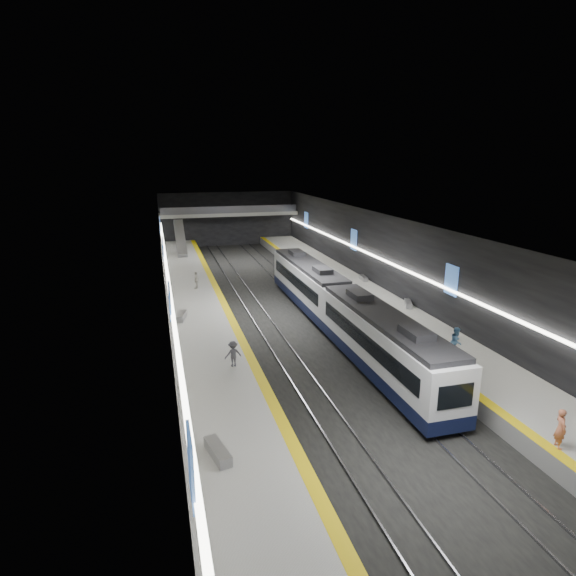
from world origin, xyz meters
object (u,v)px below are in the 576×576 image
object	(u,v)px
bench_left_far	(181,316)
passenger_right_b	(456,342)
train	(339,306)
passenger_right_a	(560,429)
bench_right_far	(364,278)
passenger_left_b	(233,354)
passenger_left_a	(196,280)
bench_right_near	(408,304)
bench_left_near	(218,452)
escalator	(180,238)

from	to	relation	value
bench_left_far	passenger_right_b	xyz separation A→B (m)	(16.26, -11.76, 0.69)
bench_left_far	train	bearing A→B (deg)	-4.51
train	passenger_right_a	distance (m)	18.28
train	passenger_right_a	size ratio (longest dim) A/B	16.58
train	passenger_right_b	size ratio (longest dim) A/B	16.12
train	passenger_right_b	distance (m)	9.42
bench_right_far	passenger_right_b	bearing A→B (deg)	-90.27
passenger_right_b	passenger_left_b	bearing A→B (deg)	131.10
bench_left_far	passenger_left_a	size ratio (longest dim) A/B	1.18
train	bench_right_near	world-z (taller)	train
bench_left_near	passenger_right_b	world-z (taller)	passenger_right_b
escalator	passenger_right_a	size ratio (longest dim) A/B	4.41
passenger_right_b	escalator	bearing A→B (deg)	70.55
bench_left_near	bench_left_far	world-z (taller)	bench_left_near
bench_left_far	passenger_right_a	world-z (taller)	passenger_right_a
escalator	passenger_right_a	world-z (taller)	escalator
bench_left_near	passenger_left_b	xyz separation A→B (m)	(2.06, 8.75, 0.55)
bench_left_far	passenger_left_b	distance (m)	9.97
bench_left_near	passenger_right_a	bearing A→B (deg)	-25.96
passenger_left_a	bench_left_near	bearing A→B (deg)	19.75
passenger_right_b	passenger_left_a	world-z (taller)	passenger_right_b
passenger_right_b	bench_left_near	bearing A→B (deg)	162.60
bench_left_near	bench_left_far	distance (m)	18.39
train	bench_right_far	bearing A→B (deg)	57.60
passenger_right_b	passenger_left_b	world-z (taller)	passenger_right_b
bench_right_near	passenger_left_b	world-z (taller)	passenger_left_b
passenger_right_a	passenger_left_a	xyz separation A→B (m)	(-12.77, 30.29, -0.08)
bench_right_near	bench_right_far	world-z (taller)	bench_right_near
bench_left_near	bench_right_near	distance (m)	24.63
passenger_right_a	passenger_left_a	world-z (taller)	passenger_right_a
bench_left_far	passenger_left_a	world-z (taller)	passenger_left_a
train	bench_right_far	distance (m)	13.10
train	bench_right_far	xyz separation A→B (m)	(7.00, 11.03, -0.99)
passenger_left_a	bench_right_far	bearing A→B (deg)	108.55
bench_right_near	bench_left_far	bearing A→B (deg)	-161.67
passenger_left_a	passenger_left_b	world-z (taller)	passenger_left_a
bench_left_far	bench_right_far	xyz separation A→B (m)	(18.53, 7.42, -0.03)
train	bench_right_near	distance (m)	7.33
bench_right_near	passenger_right_b	xyz separation A→B (m)	(-2.28, -10.09, 0.72)
bench_right_far	bench_right_near	bearing A→B (deg)	-83.51
train	passenger_left_b	world-z (taller)	train
escalator	passenger_left_a	world-z (taller)	escalator
passenger_right_b	passenger_left_b	size ratio (longest dim) A/B	1.18
train	escalator	bearing A→B (deg)	107.95
passenger_left_a	train	bearing A→B (deg)	60.90
bench_left_near	passenger_left_a	xyz separation A→B (m)	(1.48, 27.06, 0.58)
passenger_left_b	bench_left_far	bearing A→B (deg)	-84.26
passenger_right_a	passenger_right_b	world-z (taller)	passenger_right_b
bench_right_near	bench_right_far	size ratio (longest dim) A/B	1.06
escalator	bench_right_far	xyz separation A→B (m)	(17.00, -19.83, -1.70)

